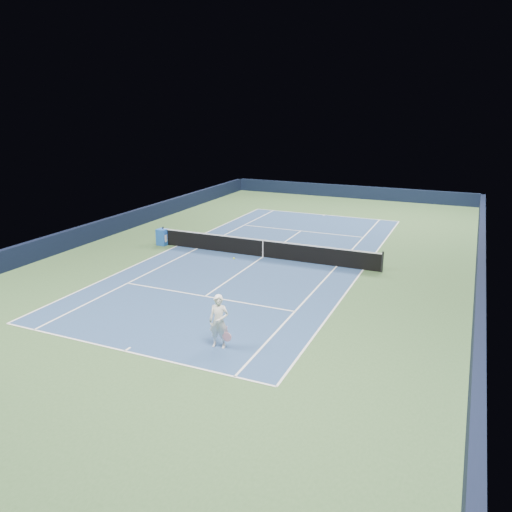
% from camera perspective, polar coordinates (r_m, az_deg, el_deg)
% --- Properties ---
extents(ground, '(40.00, 40.00, 0.00)m').
position_cam_1_polar(ground, '(27.17, 0.79, -0.12)').
color(ground, '#35552E').
rests_on(ground, ground).
extents(wall_far, '(22.00, 0.35, 1.10)m').
position_cam_1_polar(wall_far, '(45.51, 10.68, 7.23)').
color(wall_far, black).
rests_on(wall_far, ground).
extents(wall_right, '(0.35, 40.00, 1.10)m').
position_cam_1_polar(wall_right, '(25.05, 24.24, -1.82)').
color(wall_right, black).
rests_on(wall_right, ground).
extents(wall_left, '(0.35, 40.00, 1.10)m').
position_cam_1_polar(wall_left, '(32.65, -16.99, 3.05)').
color(wall_left, black).
rests_on(wall_left, ground).
extents(court_surface, '(10.97, 23.77, 0.01)m').
position_cam_1_polar(court_surface, '(27.17, 0.79, -0.11)').
color(court_surface, navy).
rests_on(court_surface, ground).
extents(baseline_far, '(10.97, 0.08, 0.00)m').
position_cam_1_polar(baseline_far, '(38.05, 7.83, 4.68)').
color(baseline_far, white).
rests_on(baseline_far, ground).
extents(baseline_near, '(10.97, 0.08, 0.00)m').
position_cam_1_polar(baseline_near, '(17.62, -14.77, -10.46)').
color(baseline_near, white).
rests_on(baseline_near, ground).
extents(sideline_doubles_right, '(0.08, 23.77, 0.00)m').
position_cam_1_polar(sideline_doubles_right, '(25.63, 12.16, -1.54)').
color(sideline_doubles_right, white).
rests_on(sideline_doubles_right, ground).
extents(sideline_doubles_left, '(0.08, 23.77, 0.00)m').
position_cam_1_polar(sideline_doubles_left, '(29.65, -9.01, 1.15)').
color(sideline_doubles_left, white).
rests_on(sideline_doubles_left, ground).
extents(sideline_singles_right, '(0.08, 23.77, 0.00)m').
position_cam_1_polar(sideline_singles_right, '(25.91, 9.20, -1.17)').
color(sideline_singles_right, white).
rests_on(sideline_singles_right, ground).
extents(sideline_singles_left, '(0.08, 23.77, 0.00)m').
position_cam_1_polar(sideline_singles_left, '(28.95, -6.72, 0.86)').
color(sideline_singles_left, white).
rests_on(sideline_singles_left, ground).
extents(service_line_far, '(8.23, 0.08, 0.00)m').
position_cam_1_polar(service_line_far, '(32.94, 5.15, 2.87)').
color(service_line_far, white).
rests_on(service_line_far, ground).
extents(service_line_near, '(8.23, 0.08, 0.00)m').
position_cam_1_polar(service_line_near, '(21.74, -5.84, -4.60)').
color(service_line_near, white).
rests_on(service_line_near, ground).
extents(center_service_line, '(0.08, 12.80, 0.00)m').
position_cam_1_polar(center_service_line, '(27.17, 0.79, -0.10)').
color(center_service_line, white).
rests_on(center_service_line, ground).
extents(center_mark_far, '(0.08, 0.30, 0.00)m').
position_cam_1_polar(center_mark_far, '(37.91, 7.77, 4.64)').
color(center_mark_far, white).
rests_on(center_mark_far, ground).
extents(center_mark_near, '(0.08, 0.30, 0.00)m').
position_cam_1_polar(center_mark_near, '(17.72, -14.47, -10.27)').
color(center_mark_near, white).
rests_on(center_mark_near, ground).
extents(tennis_net, '(12.90, 0.10, 1.07)m').
position_cam_1_polar(tennis_net, '(27.03, 0.80, 0.91)').
color(tennis_net, black).
rests_on(tennis_net, ground).
extents(sponsor_cube, '(0.63, 0.56, 0.96)m').
position_cam_1_polar(sponsor_cube, '(29.93, -10.64, 2.15)').
color(sponsor_cube, blue).
rests_on(sponsor_cube, ground).
extents(tennis_player, '(0.86, 1.31, 2.93)m').
position_cam_1_polar(tennis_player, '(16.99, -4.25, -7.48)').
color(tennis_player, white).
rests_on(tennis_player, ground).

